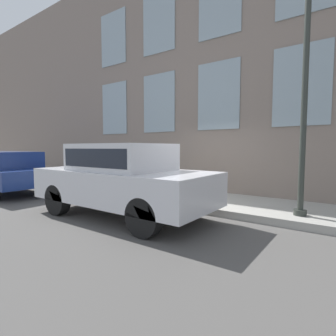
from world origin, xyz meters
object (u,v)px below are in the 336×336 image
Objects in this scene: person at (162,166)px; street_lamp at (307,40)px; fire_hydrant at (175,184)px; parked_car_silver_near at (122,177)px.

street_lamp is at bearing -176.70° from person.
person is 0.25× the size of street_lamp.
parked_car_silver_near is at bearing 167.00° from fire_hydrant.
parked_car_silver_near is at bearing 110.43° from person.
parked_car_silver_near is 4.86m from street_lamp.
street_lamp is (0.17, -3.13, 3.18)m from fire_hydrant.
person is 2.20m from parked_car_silver_near.
fire_hydrant is at bearing 93.07° from street_lamp.
fire_hydrant is 0.19× the size of parked_car_silver_near.
fire_hydrant is 1.70m from parked_car_silver_near.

